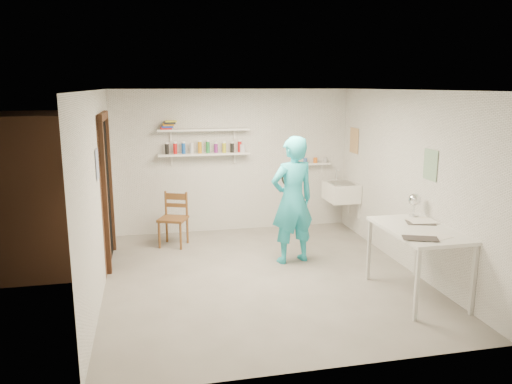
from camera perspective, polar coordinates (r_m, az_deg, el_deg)
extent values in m
cube|color=slate|center=(6.65, 0.74, -9.69)|extent=(4.00, 4.50, 0.02)
cube|color=silver|center=(6.17, 0.80, 11.67)|extent=(4.00, 4.50, 0.02)
cube|color=silver|center=(8.48, -2.67, 3.57)|extent=(4.00, 0.02, 2.40)
cube|color=silver|center=(4.19, 7.76, -5.45)|extent=(4.00, 0.02, 2.40)
cube|color=silver|center=(6.17, -17.73, -0.23)|extent=(0.02, 4.50, 2.40)
cube|color=silver|center=(7.02, 16.97, 1.26)|extent=(0.02, 4.50, 2.40)
cube|color=black|center=(7.24, -16.73, -0.03)|extent=(0.02, 0.90, 2.00)
cube|color=brown|center=(7.32, -22.29, 0.10)|extent=(1.40, 1.50, 2.10)
cube|color=brown|center=(7.10, -17.08, 8.29)|extent=(0.06, 1.05, 0.10)
cube|color=brown|center=(6.75, -16.86, -0.90)|extent=(0.06, 0.10, 2.00)
cube|color=brown|center=(7.72, -16.31, 0.74)|extent=(0.06, 0.10, 2.00)
cube|color=white|center=(8.27, -5.96, 4.34)|extent=(1.50, 0.22, 0.03)
cube|color=white|center=(8.22, -6.02, 7.10)|extent=(1.50, 0.22, 0.03)
cube|color=white|center=(8.73, 6.22, 3.22)|extent=(0.70, 0.14, 0.03)
cube|color=#334C7F|center=(6.16, -17.69, 3.06)|extent=(0.01, 0.28, 0.36)
cube|color=#995933|center=(8.56, 11.15, 5.79)|extent=(0.01, 0.34, 0.42)
cube|color=#3F724C|center=(6.49, 19.31, 2.95)|extent=(0.01, 0.30, 0.38)
cube|color=white|center=(8.51, 9.71, 0.01)|extent=(0.48, 0.60, 0.30)
imported|color=#28B7C8|center=(6.94, 4.19, -0.94)|extent=(0.73, 0.56, 1.79)
cylinder|color=beige|center=(7.10, 4.12, 1.80)|extent=(0.32, 0.11, 0.32)
cube|color=brown|center=(7.83, -9.46, -3.06)|extent=(0.52, 0.51, 0.86)
cube|color=silver|center=(6.21, 17.93, -7.66)|extent=(0.75, 1.25, 0.84)
sphere|color=silver|center=(6.56, 17.68, -0.81)|extent=(0.16, 0.16, 0.16)
cylinder|color=black|center=(8.21, -10.36, 4.86)|extent=(0.06, 0.06, 0.17)
cylinder|color=red|center=(8.21, -9.38, 4.90)|extent=(0.06, 0.06, 0.17)
cylinder|color=blue|center=(8.22, -8.40, 4.94)|extent=(0.06, 0.06, 0.17)
cylinder|color=white|center=(8.23, -7.43, 4.98)|extent=(0.06, 0.06, 0.17)
cylinder|color=orange|center=(8.25, -6.46, 5.01)|extent=(0.06, 0.06, 0.17)
cylinder|color=#268C3F|center=(8.26, -5.49, 5.05)|extent=(0.06, 0.06, 0.17)
cylinder|color=#8C268C|center=(8.28, -4.52, 5.08)|extent=(0.06, 0.06, 0.17)
cylinder|color=gold|center=(8.30, -3.56, 5.11)|extent=(0.06, 0.06, 0.17)
cylinder|color=black|center=(8.32, -2.60, 5.14)|extent=(0.06, 0.06, 0.17)
cylinder|color=red|center=(8.34, -1.65, 5.17)|extent=(0.06, 0.06, 0.17)
cube|color=red|center=(8.18, -10.24, 7.16)|extent=(0.18, 0.14, 0.03)
cube|color=#1933A5|center=(8.17, -10.10, 7.36)|extent=(0.18, 0.14, 0.03)
cube|color=orange|center=(8.17, -9.97, 7.56)|extent=(0.18, 0.14, 0.03)
cube|color=black|center=(8.17, -9.83, 7.76)|extent=(0.18, 0.14, 0.03)
cube|color=yellow|center=(8.17, -9.70, 7.96)|extent=(0.18, 0.14, 0.03)
cylinder|color=silver|center=(8.66, 4.93, 3.58)|extent=(0.07, 0.07, 0.09)
cylinder|color=#335999|center=(8.70, 5.80, 3.60)|extent=(0.07, 0.07, 0.09)
cylinder|color=orange|center=(8.74, 6.66, 3.62)|extent=(0.07, 0.07, 0.09)
cylinder|color=#999999|center=(8.79, 7.51, 3.64)|extent=(0.07, 0.07, 0.09)
cube|color=silver|center=(6.09, 18.19, -3.94)|extent=(0.30, 0.22, 0.00)
cube|color=#4C4742|center=(6.09, 18.19, -3.90)|extent=(0.30, 0.22, 0.00)
cube|color=beige|center=(6.09, 18.19, -3.86)|extent=(0.30, 0.22, 0.00)
cube|color=#383330|center=(6.09, 18.19, -3.83)|extent=(0.30, 0.22, 0.00)
cube|color=silver|center=(6.09, 18.19, -3.79)|extent=(0.30, 0.22, 0.00)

